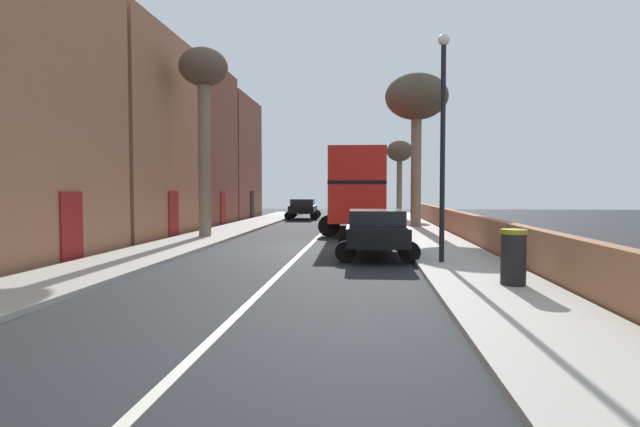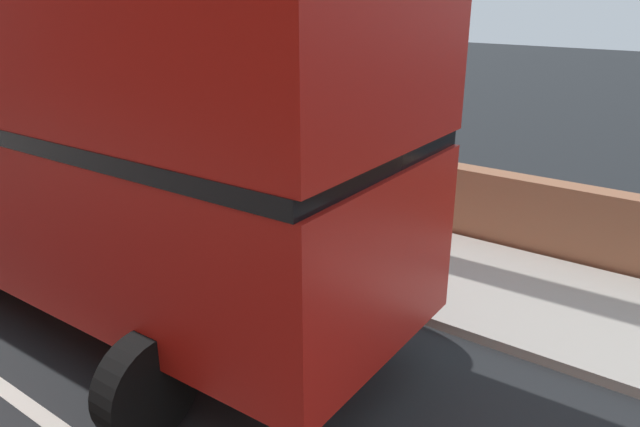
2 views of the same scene
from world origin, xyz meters
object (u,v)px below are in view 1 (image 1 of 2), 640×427
Objects in this scene: parked_car_black_left_2 at (303,207)px; lamppost_right at (443,130)px; double_decker_bus at (357,186)px; street_tree_right_1 at (400,155)px; litter_bin_right at (513,257)px; parked_car_black_right_1 at (376,229)px; street_tree_left_0 at (204,86)px; street_tree_right_3 at (417,101)px.

parked_car_black_left_2 is 24.58m from lamppost_right.
double_decker_bus is 13.90m from street_tree_right_1.
double_decker_bus is 12.87m from lamppost_right.
street_tree_right_1 is at bearing 91.01° from litter_bin_right.
lamppost_right is at bearing -91.08° from street_tree_right_1.
street_tree_right_1 reaches higher than parked_car_black_left_2.
street_tree_left_0 reaches higher than parked_car_black_right_1.
double_decker_bus is 2.32× the size of parked_car_black_left_2.
street_tree_right_3 is 19.15m from litter_bin_right.
street_tree_left_0 reaches higher than street_tree_right_1.
lamppost_right is (6.80, -23.44, 2.92)m from parked_car_black_left_2.
parked_car_black_left_2 is (-4.20, 10.92, -1.47)m from double_decker_bus.
street_tree_left_0 reaches higher than litter_bin_right.
street_tree_right_3 is at bearing -49.62° from parked_car_black_left_2.
double_decker_bus is 1.68× the size of lamppost_right.
double_decker_bus reaches higher than litter_bin_right.
parked_car_black_right_1 is (0.80, -10.69, -1.47)m from double_decker_bus.
street_tree_right_1 is at bearing 84.56° from parked_car_black_right_1.
street_tree_left_0 is at bearing -98.48° from parked_car_black_left_2.
street_tree_left_0 is at bearing 142.92° from parked_car_black_right_1.
lamppost_right is at bearing -73.83° from parked_car_black_left_2.
parked_car_black_right_1 is at bearing -37.08° from street_tree_left_0.
litter_bin_right is at bearing -46.70° from street_tree_left_0.
parked_car_black_left_2 is at bearing 103.02° from parked_car_black_right_1.
parked_car_black_left_2 is 0.73× the size of lamppost_right.
litter_bin_right is (1.00, -3.40, -3.09)m from lamppost_right.
street_tree_left_0 is at bearing 141.09° from lamppost_right.
street_tree_left_0 is at bearing -142.21° from double_decker_bus.
parked_car_black_left_2 reaches higher than litter_bin_right.
street_tree_right_1 is at bearing 91.02° from street_tree_right_3.
double_decker_bus is 1.79× the size of street_tree_right_1.
parked_car_black_right_1 is at bearing 134.49° from lamppost_right.
street_tree_right_3 reaches higher than litter_bin_right.
litter_bin_right is (3.60, -15.92, -1.64)m from double_decker_bus.
street_tree_left_0 reaches higher than double_decker_bus.
street_tree_left_0 reaches higher than parked_car_black_left_2.
street_tree_right_1 is (7.28, 2.39, 4.04)m from parked_car_black_left_2.
parked_car_black_left_2 is 13.14m from street_tree_right_3.
street_tree_left_0 is 1.30× the size of lamppost_right.
parked_car_black_right_1 is 5.93m from litter_bin_right.
double_decker_bus is 10.82m from parked_car_black_right_1.
street_tree_left_0 is 20.88m from street_tree_right_1.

